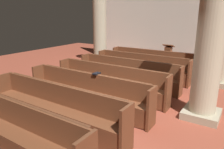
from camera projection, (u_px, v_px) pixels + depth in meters
ground_plane at (110, 112)px, 5.50m from camera, size 19.20×19.20×0.00m
back_wall at (183, 17)px, 9.78m from camera, size 10.00×0.16×4.50m
pew_row_0 at (152, 61)px, 9.07m from camera, size 3.69×0.47×0.93m
pew_row_1 at (141, 66)px, 8.19m from camera, size 3.69×0.46×0.93m
pew_row_2 at (127, 72)px, 7.31m from camera, size 3.69×0.46×0.93m
pew_row_3 at (110, 80)px, 6.44m from camera, size 3.69×0.47×0.93m
pew_row_4 at (87, 91)px, 5.56m from camera, size 3.69×0.46×0.93m
pew_row_5 at (55, 105)px, 4.68m from camera, size 3.69×0.47×0.93m
pew_row_6 at (8, 126)px, 3.81m from camera, size 3.69×0.46×0.93m
pillar_far_side at (100, 25)px, 9.88m from camera, size 0.89×0.89×3.67m
pillar_aisle_rear at (211, 38)px, 4.68m from camera, size 0.88×0.88×3.67m
lectern at (168, 58)px, 9.90m from camera, size 0.48×0.45×1.08m
hymn_book at (96, 73)px, 5.49m from camera, size 0.13×0.22×0.03m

